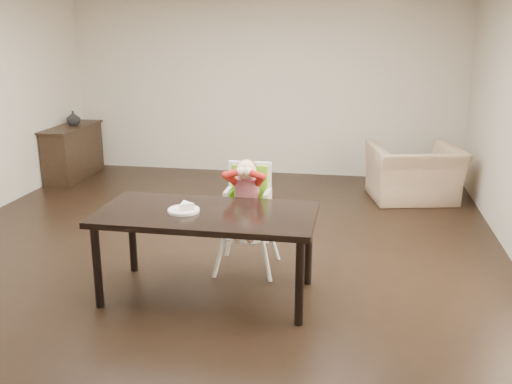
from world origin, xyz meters
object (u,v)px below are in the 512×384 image
high_chair (247,192)px  armchair (415,164)px  sideboard (73,152)px  dining_table (207,221)px

high_chair → armchair: bearing=55.8°
sideboard → armchair: bearing=-3.6°
high_chair → sideboard: bearing=138.6°
dining_table → high_chair: size_ratio=1.70×
high_chair → sideboard: (-3.25, 2.86, -0.35)m
armchair → sideboard: (-4.98, 0.31, -0.09)m
sideboard → dining_table: bearing=-49.1°
dining_table → armchair: 3.74m
high_chair → sideboard: size_ratio=0.84×
dining_table → sideboard: 4.63m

